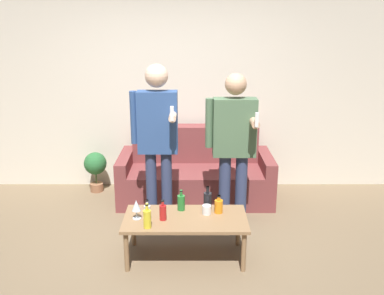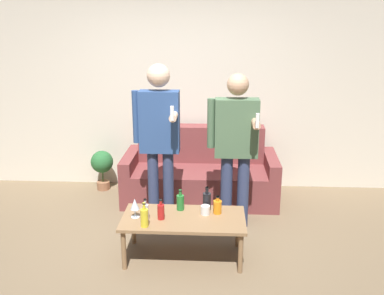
{
  "view_description": "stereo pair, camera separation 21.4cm",
  "coord_description": "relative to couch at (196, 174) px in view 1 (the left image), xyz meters",
  "views": [
    {
      "loc": [
        0.25,
        -3.5,
        2.18
      ],
      "look_at": [
        0.24,
        0.6,
        0.95
      ],
      "focal_mm": 40.0,
      "sensor_mm": 36.0,
      "label": 1
    },
    {
      "loc": [
        0.47,
        -3.49,
        2.18
      ],
      "look_at": [
        0.24,
        0.6,
        0.95
      ],
      "focal_mm": 40.0,
      "sensor_mm": 36.0,
      "label": 2
    }
  ],
  "objects": [
    {
      "name": "ground_plane",
      "position": [
        -0.3,
        -1.56,
        -0.31
      ],
      "size": [
        16.0,
        16.0,
        0.0
      ],
      "primitive_type": "plane",
      "color": "#756047"
    },
    {
      "name": "wall_back",
      "position": [
        -0.3,
        0.48,
        1.04
      ],
      "size": [
        8.0,
        0.06,
        2.7
      ],
      "color": "beige",
      "rests_on": "ground_plane"
    },
    {
      "name": "couch",
      "position": [
        0.0,
        0.0,
        0.0
      ],
      "size": [
        1.88,
        0.83,
        0.88
      ],
      "color": "brown",
      "rests_on": "ground_plane"
    },
    {
      "name": "coffee_table",
      "position": [
        -0.11,
        -1.44,
        0.06
      ],
      "size": [
        1.15,
        0.57,
        0.41
      ],
      "color": "#8E6B47",
      "rests_on": "ground_plane"
    },
    {
      "name": "bottle_orange",
      "position": [
        -0.15,
        -1.27,
        0.19
      ],
      "size": [
        0.07,
        0.07,
        0.21
      ],
      "color": "#23752D",
      "rests_on": "coffee_table"
    },
    {
      "name": "bottle_green",
      "position": [
        -0.31,
        -1.48,
        0.18
      ],
      "size": [
        0.06,
        0.06,
        0.2
      ],
      "color": "#B21E1E",
      "rests_on": "coffee_table"
    },
    {
      "name": "bottle_dark",
      "position": [
        0.11,
        -1.25,
        0.2
      ],
      "size": [
        0.08,
        0.08,
        0.23
      ],
      "color": "black",
      "rests_on": "coffee_table"
    },
    {
      "name": "bottle_yellow",
      "position": [
        -0.45,
        -1.51,
        0.19
      ],
      "size": [
        0.06,
        0.06,
        0.21
      ],
      "color": "silver",
      "rests_on": "coffee_table"
    },
    {
      "name": "bottle_red",
      "position": [
        0.21,
        -1.33,
        0.17
      ],
      "size": [
        0.08,
        0.08,
        0.18
      ],
      "color": "orange",
      "rests_on": "coffee_table"
    },
    {
      "name": "bottle_clear",
      "position": [
        -0.44,
        -1.64,
        0.19
      ],
      "size": [
        0.07,
        0.07,
        0.23
      ],
      "color": "yellow",
      "rests_on": "coffee_table"
    },
    {
      "name": "wine_glass_near",
      "position": [
        -0.55,
        -1.46,
        0.23
      ],
      "size": [
        0.08,
        0.08,
        0.18
      ],
      "color": "silver",
      "rests_on": "coffee_table"
    },
    {
      "name": "cup_on_table",
      "position": [
        0.1,
        -1.36,
        0.15
      ],
      "size": [
        0.09,
        0.09,
        0.09
      ],
      "color": "white",
      "rests_on": "coffee_table"
    },
    {
      "name": "person_standing_left",
      "position": [
        -0.4,
        -0.8,
        0.74
      ],
      "size": [
        0.48,
        0.44,
        1.76
      ],
      "color": "navy",
      "rests_on": "ground_plane"
    },
    {
      "name": "person_standing_right",
      "position": [
        0.39,
        -0.77,
        0.67
      ],
      "size": [
        0.53,
        0.44,
        1.67
      ],
      "color": "navy",
      "rests_on": "ground_plane"
    },
    {
      "name": "potted_plant",
      "position": [
        -1.3,
        0.21,
        0.04
      ],
      "size": [
        0.29,
        0.29,
        0.53
      ],
      "color": "#936042",
      "rests_on": "ground_plane"
    }
  ]
}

